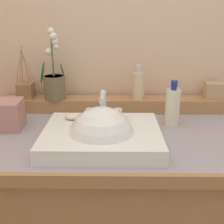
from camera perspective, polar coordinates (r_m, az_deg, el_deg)
wall_back at (r=1.47m, az=1.20°, el=17.49°), size 3.19×0.20×2.53m
vanity_cabinet at (r=1.36m, az=1.09°, el=-20.97°), size 1.23×0.67×0.87m
back_ledge at (r=1.36m, az=1.15°, el=1.59°), size 1.15×0.11×0.06m
sink_basin at (r=1.01m, az=-2.09°, el=-5.46°), size 0.42×0.35×0.27m
soap_bar at (r=1.11m, az=-7.89°, el=-0.92°), size 0.07×0.04×0.02m
potted_plant at (r=1.35m, az=-11.77°, el=6.23°), size 0.13×0.10×0.33m
soap_dispenser at (r=1.32m, az=5.43°, el=5.47°), size 0.05×0.06×0.17m
reed_diffuser at (r=1.41m, az=-17.24°, el=4.32°), size 0.10×0.10×0.25m
trinket_box at (r=1.43m, az=20.20°, el=4.13°), size 0.09×0.08×0.08m
lotion_bottle at (r=1.19m, az=12.31°, el=1.07°), size 0.06×0.06×0.19m
tissue_box at (r=1.22m, az=-20.93°, el=-0.53°), size 0.14×0.14×0.12m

